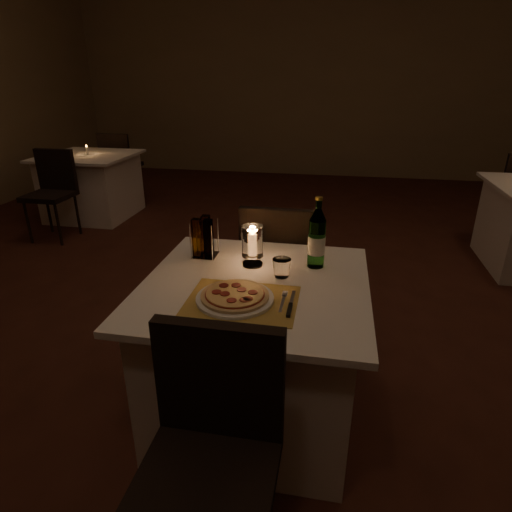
% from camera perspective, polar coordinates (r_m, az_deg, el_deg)
% --- Properties ---
extents(floor, '(8.00, 10.00, 0.02)m').
position_cam_1_polar(floor, '(2.92, 1.99, -10.30)').
color(floor, '#492117').
rests_on(floor, ground).
extents(wall_back, '(8.00, 0.02, 3.00)m').
position_cam_1_polar(wall_back, '(7.44, 8.60, 22.07)').
color(wall_back, '#937C55').
rests_on(wall_back, ground).
extents(main_table, '(1.00, 1.00, 0.74)m').
position_cam_1_polar(main_table, '(2.10, -0.10, -12.51)').
color(main_table, white).
rests_on(main_table, ground).
extents(chair_near, '(0.42, 0.42, 0.90)m').
position_cam_1_polar(chair_near, '(1.46, -5.83, -22.93)').
color(chair_near, black).
rests_on(chair_near, ground).
extents(chair_far, '(0.42, 0.42, 0.90)m').
position_cam_1_polar(chair_far, '(2.63, 2.81, -0.42)').
color(chair_far, black).
rests_on(chair_far, ground).
extents(placemat, '(0.45, 0.34, 0.00)m').
position_cam_1_polar(placemat, '(1.76, -1.86, -6.01)').
color(placemat, '#B7913F').
rests_on(placemat, main_table).
extents(plate, '(0.32, 0.32, 0.01)m').
position_cam_1_polar(plate, '(1.76, -2.82, -5.66)').
color(plate, white).
rests_on(plate, placemat).
extents(pizza, '(0.28, 0.28, 0.02)m').
position_cam_1_polar(pizza, '(1.75, -2.83, -5.20)').
color(pizza, '#D8B77F').
rests_on(pizza, plate).
extents(fork, '(0.02, 0.18, 0.00)m').
position_cam_1_polar(fork, '(1.76, 3.65, -5.85)').
color(fork, silver).
rests_on(fork, placemat).
extents(knife, '(0.02, 0.22, 0.01)m').
position_cam_1_polar(knife, '(1.70, 4.57, -6.83)').
color(knife, black).
rests_on(knife, placemat).
extents(tumbler, '(0.09, 0.09, 0.09)m').
position_cam_1_polar(tumbler, '(1.95, 3.43, -1.57)').
color(tumbler, white).
rests_on(tumbler, main_table).
extents(water_bottle, '(0.08, 0.08, 0.34)m').
position_cam_1_polar(water_bottle, '(2.04, 8.10, 2.22)').
color(water_bottle, '#60AA5B').
rests_on(water_bottle, main_table).
extents(hurricane_candle, '(0.10, 0.10, 0.20)m').
position_cam_1_polar(hurricane_candle, '(2.04, -0.47, 1.80)').
color(hurricane_candle, white).
rests_on(hurricane_candle, main_table).
extents(cruet_caddy, '(0.12, 0.12, 0.21)m').
position_cam_1_polar(cruet_caddy, '(2.16, -6.96, 2.30)').
color(cruet_caddy, white).
rests_on(cruet_caddy, main_table).
extents(neighbor_table_left, '(1.00, 1.00, 0.74)m').
position_cam_1_polar(neighbor_table_left, '(5.52, -20.99, 8.75)').
color(neighbor_table_left, white).
rests_on(neighbor_table_left, ground).
extents(neighbor_chair_la, '(0.42, 0.42, 0.90)m').
position_cam_1_polar(neighbor_chair_la, '(4.91, -25.48, 8.52)').
color(neighbor_chair_la, black).
rests_on(neighbor_chair_la, ground).
extents(neighbor_chair_lb, '(0.42, 0.42, 0.90)m').
position_cam_1_polar(neighbor_chair_lb, '(6.10, -17.81, 12.09)').
color(neighbor_chair_lb, black).
rests_on(neighbor_chair_lb, ground).
extents(neighbor_candle_left, '(0.03, 0.03, 0.11)m').
position_cam_1_polar(neighbor_candle_left, '(5.45, -21.62, 12.96)').
color(neighbor_candle_left, white).
rests_on(neighbor_candle_left, neighbor_table_left).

